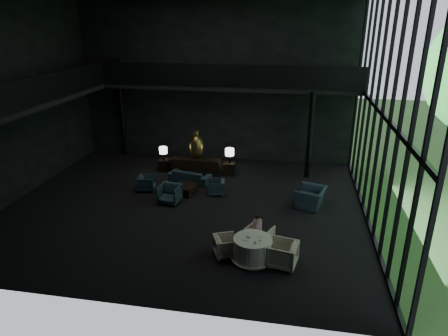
% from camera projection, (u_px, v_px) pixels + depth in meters
% --- Properties ---
extents(floor, '(14.00, 12.00, 0.02)m').
position_uv_depth(floor, '(186.00, 205.00, 15.93)').
color(floor, black).
rests_on(floor, ground).
extents(wall_back, '(14.00, 0.04, 8.00)m').
position_uv_depth(wall_back, '(215.00, 82.00, 20.05)').
color(wall_back, black).
rests_on(wall_back, ground).
extents(wall_front, '(14.00, 0.04, 8.00)m').
position_uv_depth(wall_front, '(110.00, 160.00, 8.99)').
color(wall_front, black).
rests_on(wall_front, ground).
extents(wall_left, '(0.04, 12.00, 8.00)m').
position_uv_depth(wall_left, '(10.00, 100.00, 15.67)').
color(wall_left, black).
rests_on(wall_left, ground).
extents(curtain_wall, '(0.20, 12.00, 8.00)m').
position_uv_depth(curtain_wall, '(382.00, 114.00, 13.37)').
color(curtain_wall, black).
rests_on(curtain_wall, ground).
extents(mezzanine_left, '(2.00, 12.00, 0.25)m').
position_uv_depth(mezzanine_left, '(33.00, 101.00, 15.51)').
color(mezzanine_left, black).
rests_on(mezzanine_left, wall_left).
extents(mezzanine_back, '(12.00, 2.00, 0.25)m').
position_uv_depth(mezzanine_back, '(231.00, 86.00, 18.96)').
color(mezzanine_back, black).
rests_on(mezzanine_back, wall_back).
extents(railing_left, '(0.06, 12.00, 1.00)m').
position_uv_depth(railing_left, '(54.00, 86.00, 15.13)').
color(railing_left, black).
rests_on(railing_left, mezzanine_left).
extents(railing_back, '(12.00, 0.06, 1.00)m').
position_uv_depth(railing_back, '(228.00, 76.00, 17.83)').
color(railing_back, black).
rests_on(railing_back, mezzanine_back).
extents(column_nw, '(0.24, 0.24, 4.00)m').
position_uv_depth(column_nw, '(122.00, 118.00, 21.30)').
color(column_nw, black).
rests_on(column_nw, floor).
extents(column_ne, '(0.24, 0.24, 4.00)m').
position_uv_depth(column_ne, '(310.00, 136.00, 18.12)').
color(column_ne, black).
rests_on(column_ne, floor).
extents(console, '(2.35, 0.53, 0.75)m').
position_uv_depth(console, '(196.00, 166.00, 19.07)').
color(console, black).
rests_on(console, floor).
extents(bronze_urn, '(0.72, 0.72, 1.34)m').
position_uv_depth(bronze_urn, '(196.00, 146.00, 18.95)').
color(bronze_urn, olive).
rests_on(bronze_urn, console).
extents(side_table_left, '(0.53, 0.53, 0.58)m').
position_uv_depth(side_table_left, '(165.00, 165.00, 19.52)').
color(side_table_left, black).
rests_on(side_table_left, floor).
extents(table_lamp_left, '(0.39, 0.39, 0.65)m').
position_uv_depth(table_lamp_left, '(163.00, 151.00, 19.14)').
color(table_lamp_left, black).
rests_on(table_lamp_left, side_table_left).
extents(side_table_right, '(0.53, 0.53, 0.58)m').
position_uv_depth(side_table_right, '(229.00, 169.00, 19.01)').
color(side_table_right, black).
rests_on(side_table_right, floor).
extents(table_lamp_right, '(0.42, 0.42, 0.70)m').
position_uv_depth(table_lamp_right, '(230.00, 153.00, 18.77)').
color(table_lamp_right, black).
rests_on(table_lamp_right, side_table_right).
extents(sofa, '(1.81, 0.88, 0.68)m').
position_uv_depth(sofa, '(190.00, 175.00, 18.13)').
color(sofa, '#243E4A').
rests_on(sofa, floor).
extents(lounge_armchair_west, '(0.71, 0.74, 0.68)m').
position_uv_depth(lounge_armchair_west, '(147.00, 183.00, 17.24)').
color(lounge_armchair_west, '#172833').
rests_on(lounge_armchair_west, floor).
extents(lounge_armchair_east, '(0.66, 0.69, 0.62)m').
position_uv_depth(lounge_armchair_east, '(216.00, 187.00, 16.85)').
color(lounge_armchair_east, '#2A374B').
rests_on(lounge_armchair_east, floor).
extents(lounge_armchair_south, '(0.96, 0.91, 0.91)m').
position_uv_depth(lounge_armchair_south, '(169.00, 192.00, 16.02)').
color(lounge_armchair_south, '#263140').
rests_on(lounge_armchair_south, floor).
extents(window_armchair, '(1.18, 1.49, 1.14)m').
position_uv_depth(window_armchair, '(311.00, 193.00, 15.67)').
color(window_armchair, '#202937').
rests_on(window_armchair, floor).
extents(coffee_table, '(1.02, 1.02, 0.37)m').
position_uv_depth(coffee_table, '(185.00, 189.00, 16.96)').
color(coffee_table, black).
rests_on(coffee_table, floor).
extents(dining_table, '(1.32, 1.32, 0.75)m').
position_uv_depth(dining_table, '(252.00, 251.00, 12.23)').
color(dining_table, white).
rests_on(dining_table, floor).
extents(dining_chair_north, '(1.00, 0.97, 0.80)m').
position_uv_depth(dining_chair_north, '(259.00, 235.00, 12.96)').
color(dining_chair_north, beige).
rests_on(dining_chair_north, floor).
extents(dining_chair_east, '(1.01, 1.05, 0.93)m').
position_uv_depth(dining_chair_east, '(283.00, 252.00, 11.92)').
color(dining_chair_east, tan).
rests_on(dining_chair_east, floor).
extents(dining_chair_west, '(0.81, 0.83, 0.66)m').
position_uv_depth(dining_chair_west, '(226.00, 246.00, 12.49)').
color(dining_chair_west, '#BBAA8E').
rests_on(dining_chair_west, floor).
extents(child, '(0.28, 0.28, 0.61)m').
position_uv_depth(child, '(258.00, 223.00, 12.99)').
color(child, '#C896A0').
rests_on(child, dining_chair_north).
extents(plate_a, '(0.25, 0.25, 0.01)m').
position_uv_depth(plate_a, '(246.00, 239.00, 12.04)').
color(plate_a, white).
rests_on(plate_a, dining_table).
extents(plate_b, '(0.28, 0.28, 0.02)m').
position_uv_depth(plate_b, '(260.00, 236.00, 12.22)').
color(plate_b, white).
rests_on(plate_b, dining_table).
extents(saucer, '(0.14, 0.14, 0.01)m').
position_uv_depth(saucer, '(260.00, 242.00, 11.88)').
color(saucer, white).
rests_on(saucer, dining_table).
extents(coffee_cup, '(0.08, 0.08, 0.05)m').
position_uv_depth(coffee_cup, '(260.00, 240.00, 11.94)').
color(coffee_cup, white).
rests_on(coffee_cup, saucer).
extents(cereal_bowl, '(0.16, 0.16, 0.08)m').
position_uv_depth(cereal_bowl, '(249.00, 236.00, 12.13)').
color(cereal_bowl, white).
rests_on(cereal_bowl, dining_table).
extents(cream_pot, '(0.06, 0.06, 0.07)m').
position_uv_depth(cream_pot, '(255.00, 243.00, 11.79)').
color(cream_pot, '#99999E').
rests_on(cream_pot, dining_table).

